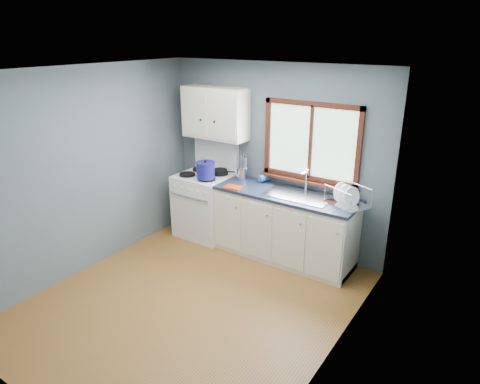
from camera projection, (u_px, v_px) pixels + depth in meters
The scene contains 19 objects.
floor at pixel (192, 303), 4.79m from camera, with size 3.20×3.60×0.02m, color brown.
ceiling at pixel (181, 70), 3.91m from camera, with size 3.20×3.60×0.02m, color white.
wall_back at pixel (274, 158), 5.76m from camera, with size 3.20×0.02×2.50m, color #546166.
wall_front at pixel (15, 277), 2.94m from camera, with size 3.20×0.02×2.50m, color #546166.
wall_left at pixel (85, 172), 5.19m from camera, with size 0.02×3.60×2.50m, color #546166.
wall_right at pixel (337, 237), 3.51m from camera, with size 0.02×3.60×2.50m, color #546166.
gas_range at pixel (205, 203), 6.26m from camera, with size 0.76×0.69×1.36m.
base_cabinets at pixel (284, 229), 5.62m from camera, with size 1.85×0.60×0.88m.
countertop at pixel (286, 194), 5.45m from camera, with size 1.89×0.64×0.04m, color black.
sink at pixel (298, 200), 5.37m from camera, with size 0.84×0.46×0.44m.
window at pixel (310, 148), 5.37m from camera, with size 1.36×0.10×1.03m.
upper_cabinets at pixel (215, 113), 5.87m from camera, with size 0.95×0.35×0.70m.
skillet at pixel (220, 171), 6.10m from camera, with size 0.36×0.29×0.04m.
stockpot at pixel (206, 170), 5.84m from camera, with size 0.27×0.27×0.26m.
utensil_crock at pixel (242, 174), 5.90m from camera, with size 0.17×0.17×0.42m.
thermos at pixel (245, 168), 5.93m from camera, with size 0.07×0.07×0.31m, color silver.
soap_bottle at pixel (260, 173), 5.76m from camera, with size 0.11×0.11×0.28m, color #2859A5.
dish_towel at pixel (233, 187), 5.62m from camera, with size 0.23×0.16×0.02m, color red.
dish_rack at pixel (347, 199), 5.05m from camera, with size 0.56×0.51×0.24m.
Camera 1 is at (2.71, -3.07, 2.82)m, focal length 32.00 mm.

